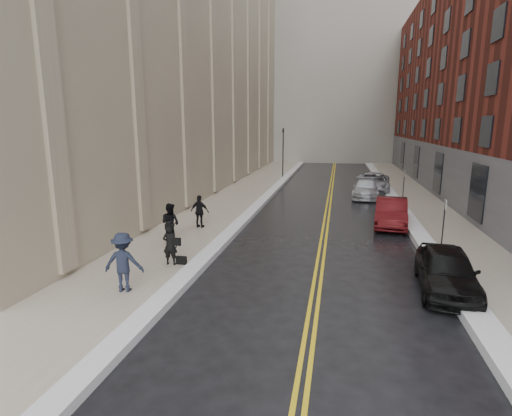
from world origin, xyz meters
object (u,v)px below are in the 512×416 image
at_px(car_black, 447,270).
at_px(car_maroon, 391,212).
at_px(pedestrian_c, 200,211).
at_px(car_silver_near, 366,189).
at_px(pedestrian_a, 170,223).
at_px(pedestrian_b, 124,262).
at_px(car_silver_far, 373,183).
at_px(pedestrian_main, 170,245).

height_order(car_black, car_maroon, car_maroon).
height_order(car_maroon, pedestrian_c, pedestrian_c).
height_order(car_maroon, car_silver_near, car_maroon).
distance_m(pedestrian_a, pedestrian_b, 5.43).
xyz_separation_m(car_silver_near, car_silver_far, (0.74, 2.71, 0.10)).
xyz_separation_m(car_silver_far, pedestrian_a, (-10.37, -17.53, 0.30)).
bearing_deg(pedestrian_a, car_silver_near, -107.16).
bearing_deg(pedestrian_a, pedestrian_c, -80.99).
distance_m(car_black, pedestrian_c, 12.37).
distance_m(pedestrian_a, pedestrian_c, 3.03).
bearing_deg(pedestrian_c, pedestrian_main, 103.76).
xyz_separation_m(car_silver_far, pedestrian_main, (-9.20, -20.24, 0.15)).
bearing_deg(pedestrian_c, pedestrian_b, 98.14).
xyz_separation_m(car_black, car_silver_far, (-0.86, 20.44, 0.05)).
bearing_deg(car_black, pedestrian_b, -161.88).
height_order(car_silver_far, pedestrian_main, pedestrian_main).
bearing_deg(pedestrian_b, car_maroon, -139.79).
height_order(car_silver_near, pedestrian_main, pedestrian_main).
distance_m(car_maroon, car_silver_near, 8.84).
bearing_deg(car_maroon, pedestrian_a, -143.78).
height_order(car_maroon, pedestrian_main, pedestrian_main).
bearing_deg(pedestrian_c, pedestrian_a, 88.89).
relative_size(pedestrian_main, pedestrian_c, 0.91).
bearing_deg(car_black, car_silver_near, 100.02).
bearing_deg(pedestrian_c, car_maroon, -157.63).
relative_size(car_maroon, pedestrian_a, 2.48).
height_order(car_black, pedestrian_main, pedestrian_main).
distance_m(pedestrian_main, pedestrian_c, 5.77).
bearing_deg(pedestrian_a, pedestrian_b, 113.40).
bearing_deg(car_black, pedestrian_main, -176.32).
bearing_deg(pedestrian_main, pedestrian_b, 77.35).
xyz_separation_m(car_silver_near, pedestrian_c, (-9.26, -11.82, 0.33)).
relative_size(pedestrian_b, pedestrian_c, 1.14).
xyz_separation_m(car_black, pedestrian_c, (-10.86, 5.92, 0.27)).
xyz_separation_m(car_silver_far, pedestrian_c, (-10.01, -14.52, 0.22)).
xyz_separation_m(car_maroon, car_silver_near, (-0.84, 8.79, -0.08)).
distance_m(pedestrian_b, pedestrian_c, 8.40).
height_order(car_black, pedestrian_a, pedestrian_a).
relative_size(car_black, pedestrian_c, 2.54).
distance_m(car_silver_near, pedestrian_c, 15.02).
xyz_separation_m(car_silver_far, pedestrian_b, (-9.65, -22.92, 0.35)).
relative_size(car_black, pedestrian_b, 2.22).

